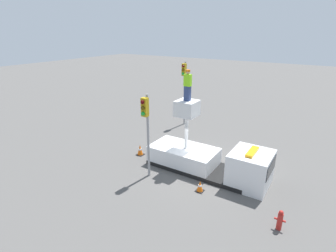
{
  "coord_description": "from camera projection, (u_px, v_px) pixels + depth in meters",
  "views": [
    {
      "loc": [
        6.06,
        -12.81,
        7.97
      ],
      "look_at": [
        -1.49,
        -1.09,
        2.85
      ],
      "focal_mm": 28.0,
      "sensor_mm": 36.0,
      "label": 1
    }
  ],
  "objects": [
    {
      "name": "traffic_light_across",
      "position": [
        184.0,
        81.0,
        22.2
      ],
      "size": [
        0.34,
        0.57,
        5.51
      ],
      "color": "gray",
      "rests_on": "ground"
    },
    {
      "name": "ground_plane",
      "position": [
        198.0,
        169.0,
        15.94
      ],
      "size": [
        120.0,
        120.0,
        0.0
      ],
      "primitive_type": "plane",
      "color": "#565451"
    },
    {
      "name": "fire_hydrant",
      "position": [
        280.0,
        220.0,
        11.0
      ],
      "size": [
        0.46,
        0.22,
        0.94
      ],
      "color": "#B2231E",
      "rests_on": "ground"
    },
    {
      "name": "worker",
      "position": [
        188.0,
        85.0,
        14.65
      ],
      "size": [
        0.4,
        0.26,
        1.75
      ],
      "color": "navy",
      "rests_on": "bucket_truck"
    },
    {
      "name": "traffic_cone_rear",
      "position": [
        140.0,
        150.0,
        17.67
      ],
      "size": [
        0.46,
        0.46,
        0.75
      ],
      "color": "black",
      "rests_on": "ground"
    },
    {
      "name": "bucket_truck",
      "position": [
        208.0,
        160.0,
        15.35
      ],
      "size": [
        7.18,
        2.33,
        4.18
      ],
      "color": "black",
      "rests_on": "ground"
    },
    {
      "name": "traffic_light_pole",
      "position": [
        146.0,
        120.0,
        13.99
      ],
      "size": [
        0.34,
        0.57,
        4.83
      ],
      "color": "gray",
      "rests_on": "ground"
    },
    {
      "name": "traffic_cone_curbside",
      "position": [
        200.0,
        186.0,
        13.68
      ],
      "size": [
        0.41,
        0.41,
        0.61
      ],
      "color": "black",
      "rests_on": "ground"
    }
  ]
}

